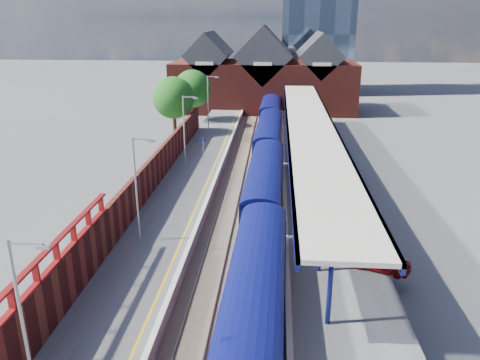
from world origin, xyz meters
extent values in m
plane|color=#5B5B5E|center=(0.00, 30.00, 0.00)|extent=(240.00, 240.00, 0.00)
cube|color=#473D33|center=(0.00, 20.00, 0.03)|extent=(6.00, 76.00, 0.06)
cube|color=slate|center=(-2.22, 20.00, 0.12)|extent=(0.07, 76.00, 0.14)
cube|color=slate|center=(-0.78, 20.00, 0.12)|extent=(0.07, 76.00, 0.14)
cube|color=slate|center=(0.78, 20.00, 0.12)|extent=(0.07, 76.00, 0.14)
cube|color=slate|center=(2.22, 20.00, 0.12)|extent=(0.07, 76.00, 0.14)
cube|color=#565659|center=(-5.50, 20.00, 0.50)|extent=(5.00, 76.00, 1.00)
cube|color=#565659|center=(6.00, 20.00, 0.50)|extent=(6.00, 76.00, 1.00)
cube|color=silver|center=(-3.15, 20.00, 1.02)|extent=(0.30, 76.00, 0.05)
cube|color=silver|center=(3.15, 20.00, 1.02)|extent=(0.30, 76.00, 0.05)
cube|color=yellow|center=(-3.75, 20.00, 1.01)|extent=(0.14, 76.00, 0.01)
cube|color=#0C0F54|center=(1.50, -1.25, 1.90)|extent=(3.12, 16.05, 2.50)
cube|color=#0C0F54|center=(1.50, -1.25, 3.15)|extent=(3.12, 16.05, 0.60)
cube|color=#0C0F54|center=(1.50, 15.35, 1.90)|extent=(3.12, 16.05, 2.50)
cube|color=#0C0F54|center=(1.50, 15.35, 3.15)|extent=(3.12, 16.05, 0.60)
cube|color=#0C0F54|center=(1.50, 31.95, 1.90)|extent=(3.12, 16.05, 2.50)
cube|color=#0C0F54|center=(1.50, 31.95, 3.15)|extent=(3.12, 16.05, 0.60)
cube|color=#0C0F54|center=(1.50, 48.55, 1.90)|extent=(3.12, 16.05, 2.50)
cube|color=#0C0F54|center=(1.50, 48.55, 3.15)|extent=(3.12, 16.05, 0.60)
cube|color=black|center=(0.08, 23.65, 2.35)|extent=(0.04, 60.54, 0.70)
cube|color=orange|center=(0.07, 23.65, 1.55)|extent=(0.03, 55.27, 0.30)
cube|color=red|center=(0.06, 23.65, 1.30)|extent=(0.03, 55.27, 0.30)
cube|color=black|center=(1.50, 54.15, 0.30)|extent=(2.00, 2.40, 0.60)
cylinder|color=navy|center=(5.00, -2.00, 3.10)|extent=(0.24, 0.24, 4.20)
cylinder|color=navy|center=(5.00, 3.00, 3.10)|extent=(0.24, 0.24, 4.20)
cylinder|color=navy|center=(5.00, 8.00, 3.10)|extent=(0.24, 0.24, 4.20)
cylinder|color=navy|center=(5.00, 13.00, 3.10)|extent=(0.24, 0.24, 4.20)
cylinder|color=navy|center=(5.00, 18.00, 3.10)|extent=(0.24, 0.24, 4.20)
cylinder|color=navy|center=(5.00, 23.00, 3.10)|extent=(0.24, 0.24, 4.20)
cylinder|color=navy|center=(5.00, 28.00, 3.10)|extent=(0.24, 0.24, 4.20)
cylinder|color=navy|center=(5.00, 33.00, 3.10)|extent=(0.24, 0.24, 4.20)
cylinder|color=navy|center=(5.00, 38.00, 3.10)|extent=(0.24, 0.24, 4.20)
cylinder|color=navy|center=(5.00, 43.00, 3.10)|extent=(0.24, 0.24, 4.20)
cube|color=beige|center=(5.50, 22.00, 5.35)|extent=(4.50, 52.00, 0.25)
cube|color=navy|center=(3.35, 22.00, 5.20)|extent=(0.20, 52.00, 0.55)
cube|color=navy|center=(7.65, 22.00, 5.20)|extent=(0.20, 52.00, 0.55)
cylinder|color=#A5A8AA|center=(-6.50, -8.00, 4.50)|extent=(0.12, 0.12, 7.00)
cube|color=#A5A8AA|center=(-5.90, -8.00, 7.90)|extent=(1.20, 0.08, 0.08)
cube|color=#A5A8AA|center=(-5.30, -8.00, 7.80)|extent=(0.45, 0.18, 0.12)
cylinder|color=#A5A8AA|center=(-6.50, 6.00, 4.50)|extent=(0.12, 0.12, 7.00)
cube|color=#A5A8AA|center=(-5.90, 6.00, 7.90)|extent=(1.20, 0.08, 0.08)
cube|color=#A5A8AA|center=(-5.30, 6.00, 7.80)|extent=(0.45, 0.18, 0.12)
cylinder|color=#A5A8AA|center=(-6.50, 22.00, 4.50)|extent=(0.12, 0.12, 7.00)
cube|color=#A5A8AA|center=(-5.90, 22.00, 7.90)|extent=(1.20, 0.08, 0.08)
cube|color=#A5A8AA|center=(-5.30, 22.00, 7.80)|extent=(0.45, 0.18, 0.12)
cylinder|color=#A5A8AA|center=(-6.50, 38.00, 4.50)|extent=(0.12, 0.12, 7.00)
cube|color=#A5A8AA|center=(-5.90, 38.00, 7.90)|extent=(1.20, 0.08, 0.08)
cube|color=#A5A8AA|center=(-5.30, 38.00, 7.80)|extent=(0.45, 0.18, 0.12)
cylinder|color=#A5A8AA|center=(-5.00, 24.00, 2.25)|extent=(0.08, 0.08, 2.50)
cube|color=#0C194C|center=(-5.00, 24.00, 3.30)|extent=(0.55, 0.06, 0.35)
cube|color=#591D17|center=(-8.10, 14.00, 2.40)|extent=(0.35, 50.00, 2.80)
cube|color=maroon|center=(-8.10, -3.00, 4.80)|extent=(0.30, 15.00, 0.12)
cube|color=maroon|center=(-8.10, -3.00, 3.85)|extent=(0.30, 15.00, 0.12)
cube|color=maroon|center=(-8.10, -6.00, 4.30)|extent=(0.30, 0.12, 1.00)
cube|color=maroon|center=(-8.10, -4.00, 4.30)|extent=(0.30, 0.12, 1.00)
cube|color=maroon|center=(-8.10, -2.00, 4.30)|extent=(0.30, 0.12, 1.00)
cube|color=maroon|center=(-8.10, 0.00, 4.30)|extent=(0.30, 0.12, 1.00)
cube|color=maroon|center=(-8.10, 2.00, 4.30)|extent=(0.30, 0.12, 1.00)
cube|color=maroon|center=(-8.10, 4.00, 4.30)|extent=(0.30, 0.12, 1.00)
cube|color=#591D17|center=(0.00, 58.00, 4.00)|extent=(30.00, 12.00, 8.00)
cube|color=#232328|center=(-9.00, 58.00, 9.20)|extent=(7.13, 12.00, 7.13)
cube|color=#232328|center=(0.00, 58.00, 9.20)|extent=(9.16, 12.00, 9.16)
cube|color=#232328|center=(9.00, 58.00, 9.20)|extent=(7.13, 12.00, 7.13)
cube|color=beige|center=(-9.00, 51.95, 8.20)|extent=(2.80, 0.15, 0.50)
cube|color=beige|center=(0.00, 51.95, 8.20)|extent=(2.80, 0.15, 0.50)
cube|color=beige|center=(9.00, 51.95, 8.20)|extent=(2.80, 0.15, 0.50)
cylinder|color=#382314|center=(-10.50, 36.00, 2.00)|extent=(0.44, 0.44, 4.00)
sphere|color=#1A5115|center=(-10.50, 36.00, 5.50)|extent=(5.20, 5.20, 5.20)
sphere|color=#1A5115|center=(-9.70, 35.50, 4.80)|extent=(3.20, 3.20, 3.20)
cylinder|color=#382314|center=(-9.50, 44.00, 2.00)|extent=(0.44, 0.44, 4.00)
sphere|color=#1A5115|center=(-9.50, 44.00, 5.50)|extent=(5.20, 5.20, 5.20)
sphere|color=#1A5115|center=(-8.70, 43.50, 4.80)|extent=(3.20, 3.20, 3.20)
imported|color=maroon|center=(8.50, 3.45, 1.61)|extent=(3.88, 2.80, 1.23)
imported|color=#A9A8AD|center=(8.24, 10.69, 1.62)|extent=(4.01, 2.62, 1.25)
imported|color=black|center=(7.32, 18.90, 1.66)|extent=(4.84, 2.91, 1.31)
imported|color=navy|center=(6.76, 21.62, 1.63)|extent=(4.87, 3.10, 1.25)
camera|label=1|loc=(2.28, -21.30, 14.98)|focal=35.00mm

